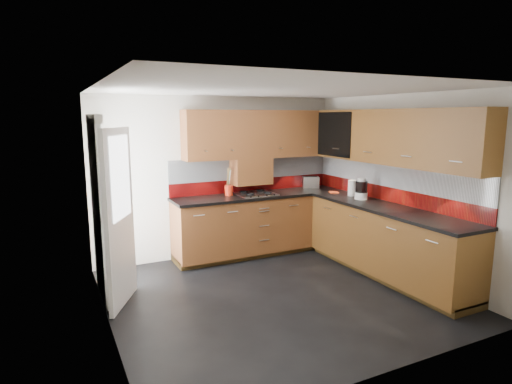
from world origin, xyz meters
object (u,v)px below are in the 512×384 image
utensil_pot (229,189)px  food_processor (361,190)px  toaster (311,182)px  gas_hob (256,194)px

utensil_pot → food_processor: utensil_pot is taller
toaster → food_processor: food_processor is taller
utensil_pot → toaster: 1.49m
gas_hob → utensil_pot: 0.42m
utensil_pot → food_processor: bearing=-35.5°
gas_hob → utensil_pot: (-0.39, 0.14, 0.08)m
utensil_pot → toaster: size_ratio=1.43×
utensil_pot → food_processor: size_ratio=1.46×
utensil_pot → toaster: utensil_pot is taller
toaster → gas_hob: bearing=-170.4°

